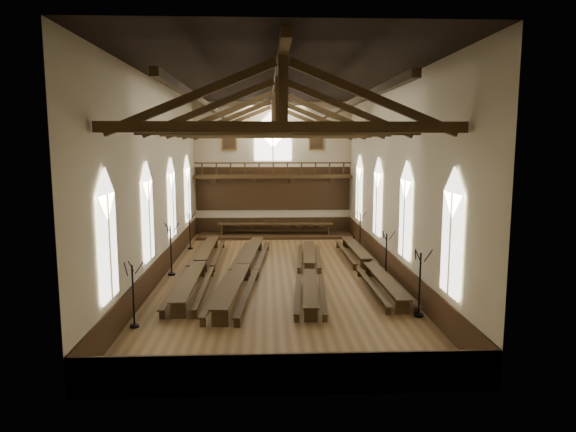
# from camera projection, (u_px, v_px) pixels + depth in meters

# --- Properties ---
(ground) EXTENTS (26.00, 26.00, 0.00)m
(ground) POSITION_uv_depth(u_px,v_px,m) (277.00, 275.00, 27.01)
(ground) COLOR brown
(ground) RESTS_ON ground
(room_walls) EXTENTS (26.00, 26.00, 26.00)m
(room_walls) POSITION_uv_depth(u_px,v_px,m) (277.00, 152.00, 26.10)
(room_walls) COLOR #B8AC8B
(room_walls) RESTS_ON ground
(wainscot_band) EXTENTS (12.00, 26.00, 1.20)m
(wainscot_band) POSITION_uv_depth(u_px,v_px,m) (277.00, 264.00, 26.92)
(wainscot_band) COLOR #352010
(wainscot_band) RESTS_ON ground
(side_windows) EXTENTS (11.85, 19.80, 4.50)m
(side_windows) POSITION_uv_depth(u_px,v_px,m) (277.00, 205.00, 26.48)
(side_windows) COLOR silver
(side_windows) RESTS_ON room_walls
(end_window) EXTENTS (2.80, 0.12, 3.80)m
(end_window) POSITION_uv_depth(u_px,v_px,m) (273.00, 139.00, 38.75)
(end_window) COLOR white
(end_window) RESTS_ON room_walls
(minstrels_gallery) EXTENTS (11.80, 1.24, 3.70)m
(minstrels_gallery) POSITION_uv_depth(u_px,v_px,m) (273.00, 183.00, 38.98)
(minstrels_gallery) COLOR #382711
(minstrels_gallery) RESTS_ON room_walls
(portraits) EXTENTS (7.75, 0.09, 1.45)m
(portraits) POSITION_uv_depth(u_px,v_px,m) (273.00, 141.00, 38.76)
(portraits) COLOR brown
(portraits) RESTS_ON room_walls
(roof_trusses) EXTENTS (11.70, 25.70, 2.80)m
(roof_trusses) POSITION_uv_depth(u_px,v_px,m) (276.00, 117.00, 25.85)
(roof_trusses) COLOR #382711
(roof_trusses) RESTS_ON room_walls
(refectory_row_a) EXTENTS (1.56, 14.52, 0.76)m
(refectory_row_a) POSITION_uv_depth(u_px,v_px,m) (200.00, 264.00, 27.11)
(refectory_row_a) COLOR #382711
(refectory_row_a) RESTS_ON ground
(refectory_row_b) EXTENTS (2.19, 14.82, 0.78)m
(refectory_row_b) POSITION_uv_depth(u_px,v_px,m) (244.00, 268.00, 26.30)
(refectory_row_b) COLOR #382711
(refectory_row_b) RESTS_ON ground
(refectory_row_c) EXTENTS (1.81, 13.66, 0.66)m
(refectory_row_c) POSITION_uv_depth(u_px,v_px,m) (310.00, 269.00, 26.33)
(refectory_row_c) COLOR #382711
(refectory_row_c) RESTS_ON ground
(refectory_row_d) EXTENTS (1.52, 14.04, 0.71)m
(refectory_row_d) POSITION_uv_depth(u_px,v_px,m) (368.00, 264.00, 27.38)
(refectory_row_d) COLOR #382711
(refectory_row_d) RESTS_ON ground
(dais) EXTENTS (11.40, 2.85, 0.19)m
(dais) POSITION_uv_depth(u_px,v_px,m) (275.00, 235.00, 38.27)
(dais) COLOR #352010
(dais) RESTS_ON ground
(high_table) EXTENTS (8.59, 1.41, 0.80)m
(high_table) POSITION_uv_depth(u_px,v_px,m) (275.00, 225.00, 38.16)
(high_table) COLOR #382711
(high_table) RESTS_ON dais
(high_chairs) EXTENTS (7.65, 0.45, 0.92)m
(high_chairs) POSITION_uv_depth(u_px,v_px,m) (275.00, 225.00, 39.00)
(high_chairs) COLOR #382711
(high_chairs) RESTS_ON dais
(candelabrum_left_near) EXTENTS (0.72, 0.78, 2.55)m
(candelabrum_left_near) POSITION_uv_depth(u_px,v_px,m) (134.00, 307.00, 19.28)
(candelabrum_left_near) COLOR black
(candelabrum_left_near) RESTS_ON ground
(candelabrum_left_mid) EXTENTS (0.81, 0.84, 2.79)m
(candelabrum_left_mid) POSITION_uv_depth(u_px,v_px,m) (171.00, 259.00, 26.92)
(candelabrum_left_mid) COLOR black
(candelabrum_left_mid) RESTS_ON ground
(candelabrum_left_far) EXTENTS (0.68, 0.76, 2.48)m
(candelabrum_left_far) POSITION_uv_depth(u_px,v_px,m) (190.00, 238.00, 33.63)
(candelabrum_left_far) COLOR black
(candelabrum_left_far) RESTS_ON ground
(candelabrum_right_near) EXTENTS (0.75, 0.85, 2.76)m
(candelabrum_right_near) POSITION_uv_depth(u_px,v_px,m) (419.00, 296.00, 20.47)
(candelabrum_right_near) COLOR black
(candelabrum_right_near) RESTS_ON ground
(candelabrum_right_mid) EXTENTS (0.70, 0.77, 2.51)m
(candelabrum_right_mid) POSITION_uv_depth(u_px,v_px,m) (386.00, 265.00, 26.15)
(candelabrum_right_mid) COLOR black
(candelabrum_right_mid) RESTS_ON ground
(candelabrum_right_far) EXTENTS (0.75, 0.76, 2.56)m
(candelabrum_right_far) POSITION_uv_depth(u_px,v_px,m) (360.00, 238.00, 33.35)
(candelabrum_right_far) COLOR black
(candelabrum_right_far) RESTS_ON ground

